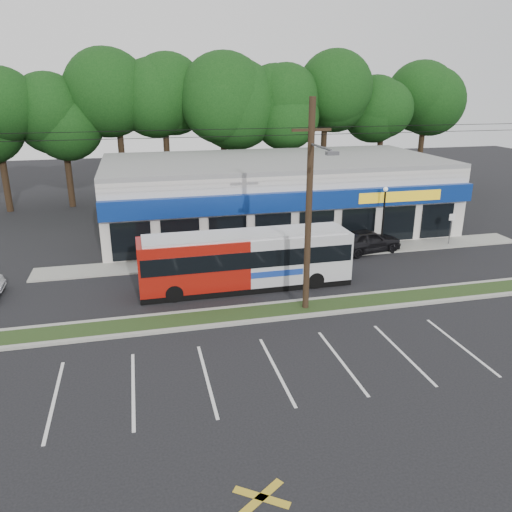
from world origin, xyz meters
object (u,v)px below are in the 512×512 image
at_px(metrobus, 246,259).
at_px(car_dark, 367,241).
at_px(utility_pole, 306,202).
at_px(sign_post, 451,223).
at_px(pedestrian_b, 251,249).
at_px(pedestrian_a, 328,243).
at_px(lamp_post, 384,211).

distance_m(metrobus, car_dark, 9.89).
relative_size(utility_pole, metrobus, 4.38).
xyz_separation_m(utility_pole, sign_post, (13.17, 7.65, -3.86)).
bearing_deg(metrobus, car_dark, 23.55).
bearing_deg(utility_pole, sign_post, 30.15).
bearing_deg(pedestrian_b, pedestrian_a, 179.96).
bearing_deg(metrobus, pedestrian_a, 32.08).
relative_size(lamp_post, pedestrian_b, 2.60).
bearing_deg(metrobus, utility_pole, -60.67).
xyz_separation_m(lamp_post, car_dark, (-1.21, -0.30, -1.88)).
xyz_separation_m(utility_pole, pedestrian_b, (-0.83, 7.57, -4.60)).
relative_size(sign_post, pedestrian_b, 1.36).
relative_size(metrobus, pedestrian_a, 6.94).
relative_size(lamp_post, sign_post, 1.91).
distance_m(sign_post, pedestrian_a, 8.96).
distance_m(lamp_post, pedestrian_b, 9.19).
distance_m(utility_pole, pedestrian_a, 9.82).
bearing_deg(car_dark, pedestrian_a, 79.38).
bearing_deg(pedestrian_a, car_dark, 140.79).
bearing_deg(car_dark, lamp_post, -86.65).
distance_m(utility_pole, lamp_post, 11.67).
xyz_separation_m(pedestrian_a, pedestrian_b, (-5.07, 0.00, -0.00)).
bearing_deg(utility_pole, pedestrian_a, 60.75).
height_order(sign_post, pedestrian_b, sign_post).
bearing_deg(pedestrian_b, car_dark, 179.96).
relative_size(pedestrian_a, pedestrian_b, 1.01).
height_order(metrobus, pedestrian_a, metrobus).
distance_m(sign_post, car_dark, 6.25).
xyz_separation_m(sign_post, metrobus, (-15.21, -4.07, 0.07)).
bearing_deg(metrobus, lamp_post, 22.43).
xyz_separation_m(lamp_post, pedestrian_b, (-9.00, -0.30, -1.85)).
relative_size(utility_pole, pedestrian_a, 30.38).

